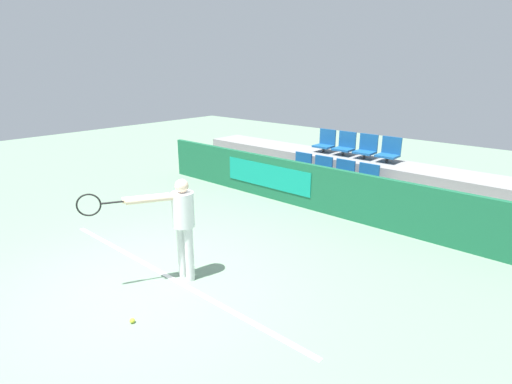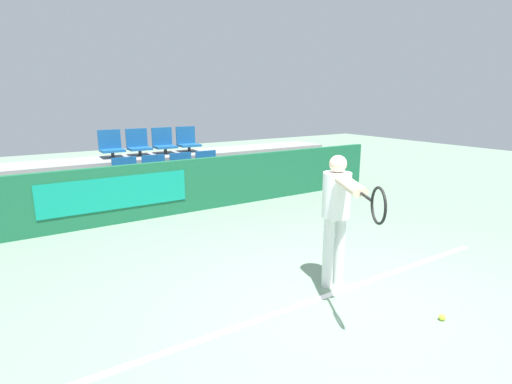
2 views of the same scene
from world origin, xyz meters
TOP-DOWN VIEW (x-y plane):
  - ground_plane at (0.00, 0.00)m, footprint 30.00×30.00m
  - court_baseline at (0.00, 0.37)m, footprint 5.67×0.08m
  - barrier_wall at (-0.02, 4.41)m, footprint 9.56×0.14m
  - bleacher_tier_front at (0.00, 5.03)m, footprint 9.16×1.09m
  - bleacher_tier_middle at (0.00, 6.12)m, footprint 9.16×1.09m
  - stadium_chair_0 at (-0.89, 5.17)m, footprint 0.48×0.42m
  - stadium_chair_1 at (-0.30, 5.17)m, footprint 0.48×0.42m
  - stadium_chair_2 at (0.30, 5.17)m, footprint 0.48×0.42m
  - stadium_chair_3 at (0.89, 5.17)m, footprint 0.48×0.42m
  - stadium_chair_4 at (-0.89, 6.25)m, footprint 0.48×0.42m
  - stadium_chair_5 at (-0.30, 6.25)m, footprint 0.48×0.42m
  - stadium_chair_6 at (0.30, 6.25)m, footprint 0.48×0.42m
  - stadium_chair_7 at (0.89, 6.25)m, footprint 0.48×0.42m
  - tennis_player at (0.24, 0.47)m, footprint 0.85×1.42m
  - tennis_ball at (0.66, -0.65)m, footprint 0.07×0.07m

SIDE VIEW (x-z plane):
  - ground_plane at x=0.00m, z-range 0.00..0.00m
  - court_baseline at x=0.00m, z-range 0.00..0.01m
  - tennis_ball at x=0.66m, z-range 0.00..0.07m
  - bleacher_tier_front at x=0.00m, z-range 0.00..0.46m
  - bleacher_tier_middle at x=0.00m, z-range 0.00..0.93m
  - barrier_wall at x=-0.02m, z-range 0.00..1.04m
  - stadium_chair_0 at x=-0.89m, z-range 0.42..1.01m
  - stadium_chair_1 at x=-0.30m, z-range 0.42..1.01m
  - stadium_chair_2 at x=0.30m, z-range 0.42..1.01m
  - stadium_chair_3 at x=0.89m, z-range 0.42..1.01m
  - tennis_player at x=0.24m, z-range 0.19..1.78m
  - stadium_chair_4 at x=-0.89m, z-range 0.88..1.48m
  - stadium_chair_5 at x=-0.30m, z-range 0.88..1.48m
  - stadium_chair_6 at x=0.30m, z-range 0.88..1.48m
  - stadium_chair_7 at x=0.89m, z-range 0.88..1.48m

